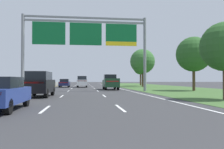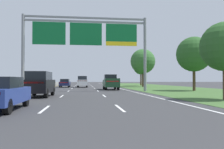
% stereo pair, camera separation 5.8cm
% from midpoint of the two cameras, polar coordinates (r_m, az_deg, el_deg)
% --- Properties ---
extents(ground_plane, '(220.00, 220.00, 0.00)m').
position_cam_midpoint_polar(ground_plane, '(36.24, -6.97, -3.54)').
color(ground_plane, '#333335').
extents(lane_striping, '(11.96, 106.00, 0.01)m').
position_cam_midpoint_polar(lane_striping, '(35.78, -6.97, -3.56)').
color(lane_striping, white).
rests_on(lane_striping, ground).
extents(grass_verge_right, '(14.00, 110.00, 0.02)m').
position_cam_midpoint_polar(grass_verge_right, '(38.83, 14.12, -3.34)').
color(grass_verge_right, '#3D602D').
rests_on(grass_verge_right, ground).
extents(median_barrier_concrete, '(0.60, 110.00, 0.85)m').
position_cam_midpoint_polar(median_barrier_concrete, '(36.82, -17.31, -2.90)').
color(median_barrier_concrete, gray).
rests_on(median_barrier_concrete, ground).
extents(overhead_sign_gantry, '(15.06, 0.42, 9.18)m').
position_cam_midpoint_polar(overhead_sign_gantry, '(28.70, -6.33, 8.96)').
color(overhead_sign_gantry, gray).
rests_on(overhead_sign_gantry, ground).
extents(pickup_truck_darkgreen, '(2.09, 5.43, 2.20)m').
position_cam_midpoint_polar(pickup_truck_darkgreen, '(33.69, -0.27, -1.89)').
color(pickup_truck_darkgreen, '#193D23').
rests_on(pickup_truck_darkgreen, ground).
extents(car_black_left_lane_suv, '(2.04, 4.75, 2.11)m').
position_cam_midpoint_polar(car_black_left_lane_suv, '(20.59, -17.19, -2.16)').
color(car_black_left_lane_suv, black).
rests_on(car_black_left_lane_suv, ground).
extents(car_navy_left_lane_sedan, '(1.87, 4.42, 1.57)m').
position_cam_midpoint_polar(car_navy_left_lane_sedan, '(45.01, -11.40, -2.04)').
color(car_navy_left_lane_sedan, '#161E47').
rests_on(car_navy_left_lane_sedan, ground).
extents(car_blue_left_lane_sedan, '(1.84, 4.41, 1.57)m').
position_cam_midpoint_polar(car_blue_left_lane_sedan, '(12.20, -25.50, -4.06)').
color(car_blue_left_lane_sedan, navy).
rests_on(car_blue_left_lane_sedan, ground).
extents(car_white_centre_lane_suv, '(1.92, 4.71, 2.11)m').
position_cam_midpoint_polar(car_white_centre_lane_suv, '(44.45, -7.20, -1.70)').
color(car_white_centre_lane_suv, silver).
rests_on(car_white_centre_lane_suv, ground).
extents(roadside_tree_mid, '(4.51, 4.51, 6.98)m').
position_cam_midpoint_polar(roadside_tree_mid, '(31.96, 19.42, 4.68)').
color(roadside_tree_mid, '#4C3823').
rests_on(roadside_tree_mid, ground).
extents(roadside_tree_far, '(4.97, 4.97, 7.62)m').
position_cam_midpoint_polar(roadside_tree_far, '(47.35, 7.57, 3.20)').
color(roadside_tree_far, '#4C3823').
rests_on(roadside_tree_far, ground).
extents(roadside_tree_distant, '(3.58, 3.58, 6.29)m').
position_cam_midpoint_polar(roadside_tree_distant, '(58.10, 7.10, 1.74)').
color(roadside_tree_distant, '#4C3823').
rests_on(roadside_tree_distant, ground).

